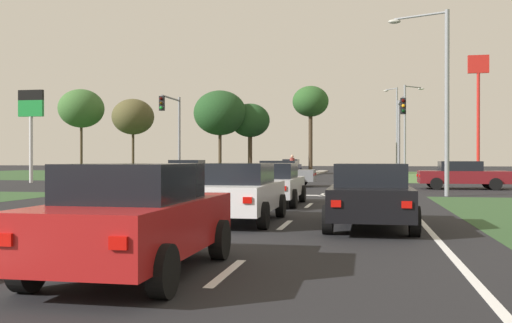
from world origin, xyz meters
TOP-DOWN VIEW (x-y plane):
  - ground_plane at (0.00, 30.00)m, footprint 200.00×200.00m
  - grass_verge_far_left at (-25.50, 54.50)m, footprint 35.00×35.00m
  - median_island_near at (0.00, 11.00)m, footprint 1.20×22.00m
  - median_island_far at (0.00, 55.00)m, footprint 1.20×36.00m
  - lane_dash_near at (3.50, 5.45)m, footprint 0.14×2.00m
  - lane_dash_second at (3.50, 11.45)m, footprint 0.14×2.00m
  - lane_dash_third at (3.50, 17.45)m, footprint 0.14×2.00m
  - lane_dash_fourth at (3.50, 23.45)m, footprint 0.14×2.00m
  - lane_dash_fifth at (3.50, 29.45)m, footprint 0.14×2.00m
  - edge_line_right at (6.85, 12.00)m, footprint 0.14×24.00m
  - stop_bar_near at (3.80, 23.00)m, footprint 6.40×0.50m
  - crosswalk_bar_near at (-6.40, 24.80)m, footprint 0.70×2.80m
  - crosswalk_bar_second at (-5.25, 24.80)m, footprint 0.70×2.80m
  - crosswalk_bar_third at (-4.10, 24.80)m, footprint 0.70×2.80m
  - crosswalk_bar_fourth at (-2.95, 24.80)m, footprint 0.70×2.80m
  - crosswalk_bar_fifth at (-1.80, 24.80)m, footprint 0.70×2.80m
  - crosswalk_bar_sixth at (-0.65, 24.80)m, footprint 0.70×2.80m
  - crosswalk_bar_seventh at (0.50, 24.80)m, footprint 0.70×2.80m
  - car_black_near at (5.54, 11.33)m, footprint 2.03×4.54m
  - car_silver_second at (2.20, 17.51)m, footprint 2.05×4.37m
  - car_maroon_third at (10.54, 29.87)m, footprint 4.64×2.08m
  - car_white_fourth at (2.26, 11.88)m, footprint 1.95×4.38m
  - car_red_fifth at (2.27, 5.13)m, footprint 1.95×4.16m
  - car_beige_sixth at (-5.46, 32.05)m, footprint 4.22×2.06m
  - car_navy_seventh at (-2.22, 56.99)m, footprint 1.96×4.61m
  - car_grey_eighth at (0.34, 30.80)m, footprint 4.51×1.96m
  - traffic_signal_far_right at (7.60, 34.87)m, footprint 0.32×4.75m
  - traffic_signal_far_left at (-7.60, 35.28)m, footprint 0.32×3.89m
  - street_lamp_second at (8.65, 23.60)m, footprint 2.56×1.16m
  - street_lamp_third at (9.07, 50.86)m, footprint 1.92×1.72m
  - street_lamp_fourth at (8.80, 64.15)m, footprint 1.53×1.53m
  - pedestrian_at_median at (0.27, 38.33)m, footprint 0.34×0.34m
  - fastfood_pole_sign at (15.33, 51.62)m, footprint 1.80×0.40m
  - fuel_price_totem at (-16.85, 32.84)m, footprint 1.80×0.24m
  - treeline_near at (-25.85, 56.93)m, footprint 5.06×5.06m
  - treeline_second at (-19.77, 57.08)m, footprint 4.62×4.62m
  - treeline_third at (-9.40, 55.21)m, footprint 5.45×5.45m
  - treeline_fourth at (-6.60, 57.11)m, footprint 4.18×4.18m
  - treeline_fifth at (-0.29, 58.23)m, footprint 3.82×3.82m

SIDE VIEW (x-z plane):
  - ground_plane at x=0.00m, z-range 0.00..0.00m
  - grass_verge_far_left at x=-25.50m, z-range 0.00..0.01m
  - lane_dash_near at x=3.50m, z-range 0.00..0.01m
  - lane_dash_second at x=3.50m, z-range 0.00..0.01m
  - lane_dash_third at x=3.50m, z-range 0.00..0.01m
  - lane_dash_fourth at x=3.50m, z-range 0.00..0.01m
  - lane_dash_fifth at x=3.50m, z-range 0.00..0.01m
  - edge_line_right at x=6.85m, z-range 0.00..0.01m
  - stop_bar_near at x=3.80m, z-range 0.00..0.01m
  - crosswalk_bar_near at x=-6.40m, z-range 0.00..0.01m
  - crosswalk_bar_second at x=-5.25m, z-range 0.00..0.01m
  - crosswalk_bar_third at x=-4.10m, z-range 0.00..0.01m
  - crosswalk_bar_fourth at x=-2.95m, z-range 0.00..0.01m
  - crosswalk_bar_fifth at x=-1.80m, z-range 0.00..0.01m
  - crosswalk_bar_sixth at x=-0.65m, z-range 0.00..0.01m
  - crosswalk_bar_seventh at x=0.50m, z-range 0.00..0.01m
  - median_island_near at x=0.00m, z-range 0.00..0.14m
  - median_island_far at x=0.00m, z-range 0.00..0.14m
  - car_silver_second at x=2.20m, z-range 0.02..1.49m
  - car_maroon_third at x=10.54m, z-range 0.02..1.52m
  - car_white_fourth at x=2.26m, z-range 0.02..1.53m
  - car_black_near at x=5.54m, z-range 0.02..1.53m
  - car_grey_eighth at x=0.34m, z-range 0.02..1.54m
  - car_red_fifth at x=2.27m, z-range 0.01..1.57m
  - car_beige_sixth at x=-5.46m, z-range 0.02..1.57m
  - car_navy_seventh at x=-2.22m, z-range 0.02..1.61m
  - pedestrian_at_median at x=0.27m, z-range 0.33..2.12m
  - traffic_signal_far_right at x=7.60m, z-range 1.05..6.55m
  - traffic_signal_far_left at x=-7.60m, z-range 1.06..7.08m
  - fuel_price_totem at x=-16.85m, z-range 1.46..7.76m
  - street_lamp_second at x=8.65m, z-range 0.56..8.65m
  - street_lamp_third at x=9.07m, z-range 0.55..8.82m
  - street_lamp_fourth at x=8.80m, z-range 0.52..10.22m
  - treeline_fourth at x=-6.60m, z-range 1.92..9.41m
  - treeline_second at x=-19.77m, z-range 2.14..10.38m
  - treeline_third at x=-9.40m, z-range 2.03..10.74m
  - treeline_near at x=-25.85m, z-range 2.55..11.98m
  - treeline_fifth at x=-0.29m, z-range 2.94..12.29m
  - fastfood_pole_sign at x=15.33m, z-range 2.54..13.44m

